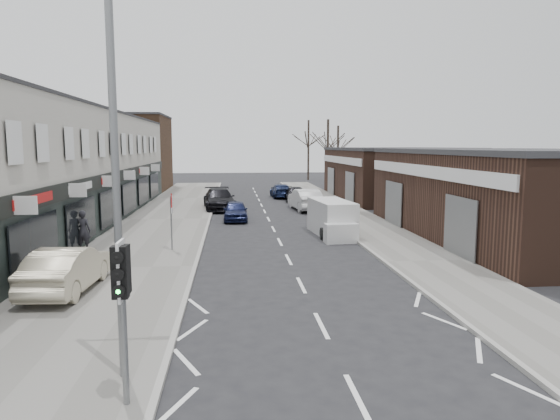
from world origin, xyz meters
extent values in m
plane|color=black|center=(0.00, 0.00, 0.00)|extent=(160.00, 160.00, 0.00)
cube|color=slate|center=(-6.75, 22.00, 0.06)|extent=(5.50, 64.00, 0.12)
cube|color=slate|center=(5.75, 22.00, 0.06)|extent=(3.50, 64.00, 0.12)
cube|color=beige|center=(-13.50, 19.50, 3.55)|extent=(8.00, 41.00, 7.10)
cube|color=#4B3120|center=(-13.50, 45.00, 4.00)|extent=(8.00, 10.00, 8.00)
cube|color=#3B241A|center=(12.50, 14.00, 2.25)|extent=(10.00, 18.00, 4.50)
cube|color=#3B241A|center=(12.50, 34.00, 2.25)|extent=(10.00, 16.00, 4.50)
cylinder|color=slate|center=(-4.40, -2.00, 1.62)|extent=(0.12, 0.12, 3.00)
cube|color=silver|center=(-4.40, -2.00, 2.67)|extent=(0.05, 0.55, 1.10)
cube|color=black|center=(-4.40, -2.12, 2.67)|extent=(0.28, 0.22, 0.95)
sphere|color=#0CE533|center=(-4.40, -2.24, 2.37)|extent=(0.18, 0.18, 0.18)
cube|color=black|center=(-4.40, -1.88, 2.67)|extent=(0.26, 0.20, 0.90)
cylinder|color=slate|center=(-4.70, -0.80, 4.12)|extent=(0.16, 0.16, 8.00)
cylinder|color=slate|center=(-5.20, 12.00, 1.37)|extent=(0.07, 0.07, 2.50)
cube|color=white|center=(-5.15, 12.00, 1.97)|extent=(0.04, 0.45, 0.25)
cube|color=silver|center=(3.07, 15.93, 0.95)|extent=(2.13, 4.32, 1.91)
cube|color=silver|center=(3.07, 13.48, 0.50)|extent=(1.74, 0.89, 1.00)
cylinder|color=black|center=(2.30, 14.47, 0.32)|extent=(0.20, 0.64, 0.64)
cylinder|color=black|center=(3.85, 14.47, 0.32)|extent=(0.20, 0.64, 0.64)
cylinder|color=black|center=(2.30, 17.39, 0.32)|extent=(0.20, 0.64, 0.64)
cylinder|color=black|center=(3.85, 17.39, 0.32)|extent=(0.20, 0.64, 0.64)
imported|color=#BDB397|center=(-7.85, 5.66, 0.87)|extent=(1.85, 4.64, 1.50)
imported|color=black|center=(-9.20, 12.20, 1.06)|extent=(0.75, 0.56, 1.87)
imported|color=#13193C|center=(-2.20, 21.63, 0.65)|extent=(1.55, 3.81, 1.30)
imported|color=black|center=(-3.40, 27.39, 0.81)|extent=(2.82, 5.77, 1.62)
imported|color=beige|center=(3.14, 26.46, 0.82)|extent=(2.21, 5.13, 1.64)
imported|color=black|center=(3.14, 32.53, 0.71)|extent=(1.94, 4.26, 1.42)
imported|color=#141D3F|center=(2.20, 35.97, 0.64)|extent=(1.90, 4.48, 1.29)
camera|label=1|loc=(-2.39, -11.00, 4.91)|focal=32.00mm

